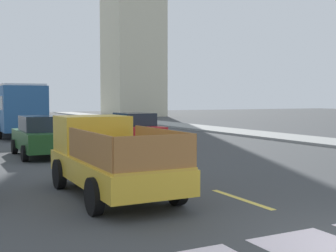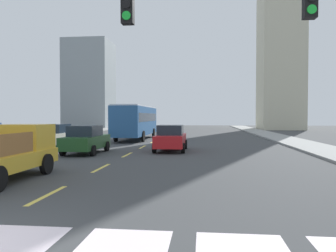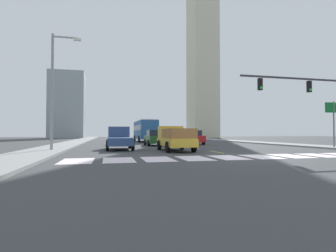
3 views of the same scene
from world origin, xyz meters
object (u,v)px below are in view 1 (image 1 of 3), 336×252
object	(u,v)px
pickup_stakebed	(107,157)
city_bus	(13,106)
sedan_mid	(134,129)
sedan_far	(41,136)

from	to	relation	value
pickup_stakebed	city_bus	bearing A→B (deg)	90.31
pickup_stakebed	sedan_mid	xyz separation A→B (m)	(5.01, 10.31, -0.08)
city_bus	sedan_far	xyz separation A→B (m)	(-0.59, -12.40, -1.09)
city_bus	sedan_mid	xyz separation A→B (m)	(4.48, -10.38, -1.09)
pickup_stakebed	sedan_far	xyz separation A→B (m)	(-0.05, 8.30, -0.08)
sedan_far	sedan_mid	world-z (taller)	same
sedan_far	sedan_mid	distance (m)	5.45
pickup_stakebed	city_bus	distance (m)	20.73
pickup_stakebed	city_bus	xyz separation A→B (m)	(0.54, 20.70, 1.02)
pickup_stakebed	sedan_mid	bearing A→B (deg)	65.87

